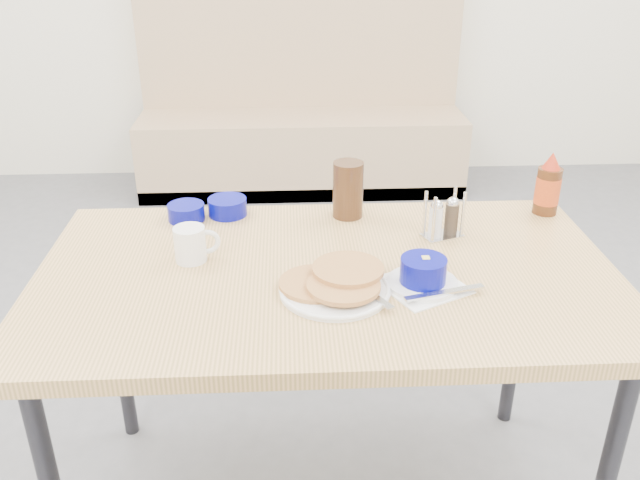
{
  "coord_description": "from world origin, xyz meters",
  "views": [
    {
      "loc": [
        -0.09,
        -1.18,
        1.55
      ],
      "look_at": [
        -0.02,
        0.29,
        0.82
      ],
      "focal_mm": 38.0,
      "sensor_mm": 36.0,
      "label": 1
    }
  ],
  "objects_px": {
    "booth_bench": "(302,127)",
    "coffee_mug": "(192,244)",
    "grits_setting": "(423,275)",
    "pancake_plate": "(335,285)",
    "creamer_bowl": "(186,212)",
    "butter_bowl": "(227,207)",
    "condiment_caddy": "(443,221)",
    "syrup_bottle": "(548,187)",
    "dining_table": "(327,292)",
    "amber_tumbler": "(348,190)"
  },
  "relations": [
    {
      "from": "dining_table",
      "to": "creamer_bowl",
      "type": "xyz_separation_m",
      "value": [
        -0.38,
        0.31,
        0.08
      ]
    },
    {
      "from": "grits_setting",
      "to": "butter_bowl",
      "type": "distance_m",
      "value": 0.64
    },
    {
      "from": "dining_table",
      "to": "amber_tumbler",
      "type": "xyz_separation_m",
      "value": [
        0.08,
        0.31,
        0.14
      ]
    },
    {
      "from": "syrup_bottle",
      "to": "booth_bench",
      "type": "bearing_deg",
      "value": 106.04
    },
    {
      "from": "amber_tumbler",
      "to": "condiment_caddy",
      "type": "height_order",
      "value": "amber_tumbler"
    },
    {
      "from": "amber_tumbler",
      "to": "syrup_bottle",
      "type": "bearing_deg",
      "value": -0.7
    },
    {
      "from": "dining_table",
      "to": "condiment_caddy",
      "type": "distance_m",
      "value": 0.37
    },
    {
      "from": "grits_setting",
      "to": "dining_table",
      "type": "bearing_deg",
      "value": 157.09
    },
    {
      "from": "dining_table",
      "to": "pancake_plate",
      "type": "height_order",
      "value": "pancake_plate"
    },
    {
      "from": "butter_bowl",
      "to": "grits_setting",
      "type": "bearing_deg",
      "value": -42.08
    },
    {
      "from": "butter_bowl",
      "to": "syrup_bottle",
      "type": "height_order",
      "value": "syrup_bottle"
    },
    {
      "from": "pancake_plate",
      "to": "amber_tumbler",
      "type": "relative_size",
      "value": 1.58
    },
    {
      "from": "creamer_bowl",
      "to": "amber_tumbler",
      "type": "xyz_separation_m",
      "value": [
        0.45,
        0.0,
        0.06
      ]
    },
    {
      "from": "dining_table",
      "to": "amber_tumbler",
      "type": "distance_m",
      "value": 0.35
    },
    {
      "from": "booth_bench",
      "to": "syrup_bottle",
      "type": "distance_m",
      "value": 2.37
    },
    {
      "from": "booth_bench",
      "to": "butter_bowl",
      "type": "height_order",
      "value": "booth_bench"
    },
    {
      "from": "creamer_bowl",
      "to": "butter_bowl",
      "type": "distance_m",
      "value": 0.12
    },
    {
      "from": "butter_bowl",
      "to": "booth_bench",
      "type": "bearing_deg",
      "value": 83.17
    },
    {
      "from": "pancake_plate",
      "to": "butter_bowl",
      "type": "xyz_separation_m",
      "value": [
        -0.27,
        0.44,
        0.01
      ]
    },
    {
      "from": "amber_tumbler",
      "to": "butter_bowl",
      "type": "bearing_deg",
      "value": 175.78
    },
    {
      "from": "coffee_mug",
      "to": "butter_bowl",
      "type": "bearing_deg",
      "value": 76.19
    },
    {
      "from": "grits_setting",
      "to": "amber_tumbler",
      "type": "bearing_deg",
      "value": 108.77
    },
    {
      "from": "pancake_plate",
      "to": "coffee_mug",
      "type": "distance_m",
      "value": 0.38
    },
    {
      "from": "dining_table",
      "to": "syrup_bottle",
      "type": "height_order",
      "value": "syrup_bottle"
    },
    {
      "from": "coffee_mug",
      "to": "condiment_caddy",
      "type": "relative_size",
      "value": 0.9
    },
    {
      "from": "pancake_plate",
      "to": "amber_tumbler",
      "type": "distance_m",
      "value": 0.43
    },
    {
      "from": "dining_table",
      "to": "amber_tumbler",
      "type": "height_order",
      "value": "amber_tumbler"
    },
    {
      "from": "syrup_bottle",
      "to": "dining_table",
      "type": "bearing_deg",
      "value": -154.29
    },
    {
      "from": "dining_table",
      "to": "syrup_bottle",
      "type": "distance_m",
      "value": 0.72
    },
    {
      "from": "grits_setting",
      "to": "amber_tumbler",
      "type": "relative_size",
      "value": 1.58
    },
    {
      "from": "coffee_mug",
      "to": "grits_setting",
      "type": "distance_m",
      "value": 0.57
    },
    {
      "from": "creamer_bowl",
      "to": "condiment_caddy",
      "type": "height_order",
      "value": "condiment_caddy"
    },
    {
      "from": "pancake_plate",
      "to": "syrup_bottle",
      "type": "bearing_deg",
      "value": 33.18
    },
    {
      "from": "pancake_plate",
      "to": "creamer_bowl",
      "type": "bearing_deg",
      "value": 133.06
    },
    {
      "from": "condiment_caddy",
      "to": "syrup_bottle",
      "type": "bearing_deg",
      "value": 2.8
    },
    {
      "from": "pancake_plate",
      "to": "butter_bowl",
      "type": "bearing_deg",
      "value": 121.81
    },
    {
      "from": "coffee_mug",
      "to": "creamer_bowl",
      "type": "distance_m",
      "value": 0.25
    },
    {
      "from": "grits_setting",
      "to": "syrup_bottle",
      "type": "xyz_separation_m",
      "value": [
        0.43,
        0.4,
        0.05
      ]
    },
    {
      "from": "pancake_plate",
      "to": "creamer_bowl",
      "type": "height_order",
      "value": "creamer_bowl"
    },
    {
      "from": "booth_bench",
      "to": "amber_tumbler",
      "type": "xyz_separation_m",
      "value": [
        0.08,
        -2.22,
        0.49
      ]
    },
    {
      "from": "booth_bench",
      "to": "coffee_mug",
      "type": "height_order",
      "value": "booth_bench"
    },
    {
      "from": "coffee_mug",
      "to": "creamer_bowl",
      "type": "height_order",
      "value": "coffee_mug"
    },
    {
      "from": "pancake_plate",
      "to": "booth_bench",
      "type": "bearing_deg",
      "value": 90.26
    },
    {
      "from": "booth_bench",
      "to": "coffee_mug",
      "type": "relative_size",
      "value": 16.72
    },
    {
      "from": "pancake_plate",
      "to": "amber_tumbler",
      "type": "height_order",
      "value": "amber_tumbler"
    },
    {
      "from": "booth_bench",
      "to": "dining_table",
      "type": "xyz_separation_m",
      "value": [
        0.0,
        -2.53,
        0.35
      ]
    },
    {
      "from": "dining_table",
      "to": "grits_setting",
      "type": "distance_m",
      "value": 0.25
    },
    {
      "from": "coffee_mug",
      "to": "butter_bowl",
      "type": "distance_m",
      "value": 0.28
    },
    {
      "from": "dining_table",
      "to": "pancake_plate",
      "type": "distance_m",
      "value": 0.13
    },
    {
      "from": "dining_table",
      "to": "creamer_bowl",
      "type": "bearing_deg",
      "value": 140.32
    }
  ]
}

